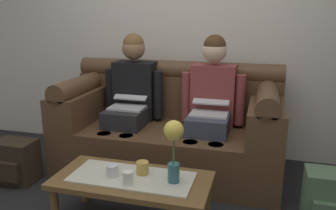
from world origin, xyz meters
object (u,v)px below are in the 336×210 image
Objects in this scene: cup_near_right at (112,170)px; couch at (170,129)px; backpack_right at (327,201)px; coffee_table at (132,184)px; person_right at (211,102)px; flower_vase at (174,142)px; cup_far_center at (142,168)px; person_left at (131,96)px; backpack_left at (16,162)px; cup_near_left at (128,178)px.

couch is at bearing 82.77° from cup_near_right.
cup_near_right is at bearing -166.01° from backpack_right.
cup_near_right reaches higher than coffee_table.
person_right is at bearing 68.71° from coffee_table.
backpack_right is (0.87, -0.64, -0.46)m from person_right.
cup_far_center is (-0.23, 0.05, -0.22)m from flower_vase.
cup_near_right is (0.25, -0.98, -0.26)m from person_left.
backpack_left is at bearing -152.37° from couch.
flower_vase is 1.57m from backpack_left.
couch is 0.95m from coffee_table.
cup_near_left is 0.21× the size of backpack_right.
coffee_table is 2.85× the size of backpack_left.
cup_near_left is at bearing -81.34° from coffee_table.
cup_near_right is 1.14m from backpack_left.
backpack_left is (-1.24, 0.28, -0.23)m from cup_far_center.
cup_near_right is 1.42m from backpack_right.
person_right reaches higher than coffee_table.
person_left is 0.74m from person_right.
flower_vase is at bearing -73.49° from couch.
backpack_left is at bearing 161.35° from cup_near_right.
cup_near_left and cup_far_center have the same top height.
cup_near_left is 1.07× the size of cup_near_right.
backpack_right is (0.96, 0.31, -0.43)m from flower_vase.
person_right is (0.37, -0.00, 0.28)m from couch.
backpack_right is at bearing 14.15° from coffee_table.
coffee_table is (-0.37, -0.95, -0.35)m from person_right.
person_right is 0.95m from flower_vase.
cup_far_center is (0.18, 0.08, 0.00)m from cup_near_right.
person_right reaches higher than cup_far_center.
flower_vase is 1.12× the size of backpack_left.
couch reaches higher than cup_near_left.
person_right reaches higher than cup_near_right.
flower_vase is 0.32m from cup_far_center.
backpack_right reaches higher than coffee_table.
couch is at bearing 0.31° from person_left.
cup_far_center reaches higher than backpack_right.
person_left is 1.79m from backpack_right.
cup_near_left is 1.30m from backpack_left.
person_right is 14.36× the size of cup_far_center.
coffee_table is at bearing -15.60° from backpack_left.
person_left is 1.00× the size of person_right.
cup_far_center is 1.23m from backpack_right.
person_right reaches higher than flower_vase.
backpack_left is at bearing 167.42° from cup_far_center.
cup_far_center is at bearing 76.55° from cup_near_left.
couch is 0.47m from person_left.
cup_near_left is at bearing -108.53° from person_right.
cup_far_center reaches higher than coffee_table.
person_left is 3.02× the size of flower_vase.
flower_vase is 4.76× the size of cup_far_center.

